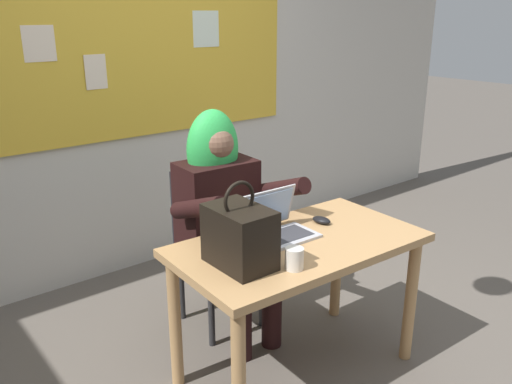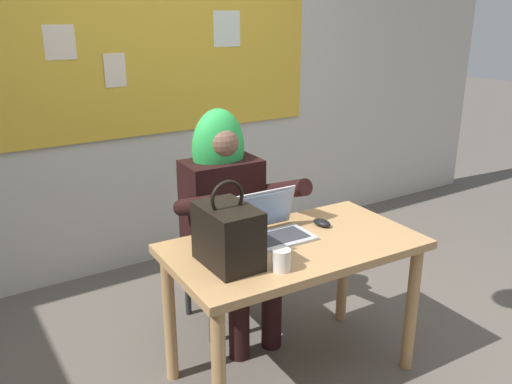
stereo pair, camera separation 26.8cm
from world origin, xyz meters
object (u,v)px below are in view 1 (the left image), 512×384
object	(u,v)px
chair_at_desk	(212,237)
laptop	(276,226)
person_costumed	(224,206)
computer_mouse	(321,220)
handbag	(240,236)
coffee_mug	(294,259)
desk_main	(299,261)

from	to	relation	value
chair_at_desk	laptop	xyz separation A→B (m)	(-0.01, -0.57, 0.26)
person_costumed	computer_mouse	bearing A→B (deg)	33.98
person_costumed	laptop	world-z (taller)	person_costumed
laptop	computer_mouse	size ratio (longest dim) A/B	3.27
handbag	computer_mouse	bearing A→B (deg)	10.60
person_costumed	handbag	world-z (taller)	person_costumed
coffee_mug	laptop	bearing A→B (deg)	61.42
laptop	computer_mouse	world-z (taller)	laptop
laptop	handbag	size ratio (longest dim) A/B	0.90
desk_main	laptop	world-z (taller)	laptop
chair_at_desk	laptop	bearing A→B (deg)	1.83
coffee_mug	computer_mouse	bearing A→B (deg)	32.27
person_costumed	computer_mouse	world-z (taller)	person_costumed
chair_at_desk	person_costumed	bearing A→B (deg)	-0.45
computer_mouse	person_costumed	bearing A→B (deg)	111.76
computer_mouse	chair_at_desk	bearing A→B (deg)	105.36
chair_at_desk	laptop	distance (m)	0.62
desk_main	coffee_mug	size ratio (longest dim) A/B	12.87
coffee_mug	handbag	bearing A→B (deg)	131.85
laptop	handbag	xyz separation A→B (m)	(-0.33, -0.14, 0.09)
chair_at_desk	coffee_mug	bearing A→B (deg)	-8.75
laptop	coffee_mug	size ratio (longest dim) A/B	3.58
laptop	handbag	bearing A→B (deg)	-154.97
person_costumed	computer_mouse	size ratio (longest dim) A/B	12.16
desk_main	laptop	distance (m)	0.20
person_costumed	chair_at_desk	bearing A→B (deg)	179.56
desk_main	laptop	bearing A→B (deg)	109.81
desk_main	handbag	size ratio (longest dim) A/B	3.24
computer_mouse	coffee_mug	xyz separation A→B (m)	(-0.46, -0.29, 0.03)
chair_at_desk	computer_mouse	size ratio (longest dim) A/B	8.80
laptop	desk_main	bearing A→B (deg)	-68.56
desk_main	chair_at_desk	world-z (taller)	chair_at_desk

